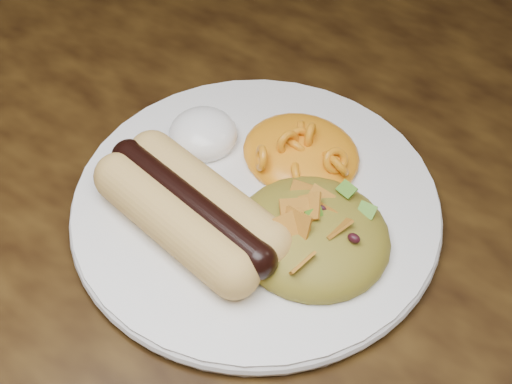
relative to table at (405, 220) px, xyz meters
The scene contains 7 objects.
table is the anchor object (origin of this frame).
plate 0.18m from the table, 115.60° to the right, with size 0.26×0.26×0.01m, color white.
hotdog 0.23m from the table, 115.83° to the right, with size 0.13×0.08×0.04m.
mac_and_cheese 0.16m from the table, 128.59° to the right, with size 0.09×0.08×0.03m, color yellow.
sour_cream 0.21m from the table, 140.30° to the right, with size 0.05×0.05×0.03m, color white.
taco_salad 0.19m from the table, 94.51° to the right, with size 0.11×0.10×0.05m.
fork 0.19m from the table, 138.43° to the right, with size 0.02×0.12×0.00m, color white.
Camera 1 is at (0.15, -0.42, 1.19)m, focal length 55.00 mm.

